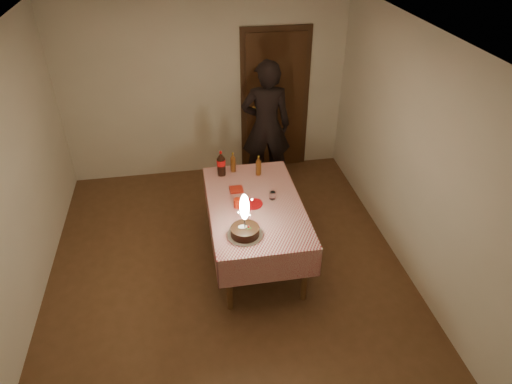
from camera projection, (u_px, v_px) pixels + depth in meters
ground at (227, 267)px, 5.26m from camera, size 4.00×4.50×0.01m
room_shell at (224, 135)px, 4.41m from camera, size 4.04×4.54×2.62m
dining_table at (255, 211)px, 5.05m from camera, size 1.02×1.72×0.76m
birthday_cake at (245, 226)px, 4.48m from camera, size 0.36×0.36×0.49m
red_plate at (253, 204)px, 4.98m from camera, size 0.22×0.22×0.01m
red_cup at (237, 203)px, 4.92m from camera, size 0.08×0.08×0.10m
clear_cup at (273, 196)px, 5.05m from camera, size 0.07×0.07×0.09m
napkin_stack at (236, 189)px, 5.21m from camera, size 0.15×0.15×0.02m
cola_bottle at (221, 164)px, 5.41m from camera, size 0.10×0.10×0.32m
amber_bottle_left at (233, 163)px, 5.50m from camera, size 0.06×0.06×0.26m
amber_bottle_right at (259, 166)px, 5.44m from camera, size 0.06×0.06×0.26m
photographer at (266, 126)px, 6.23m from camera, size 0.71×0.50×1.86m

